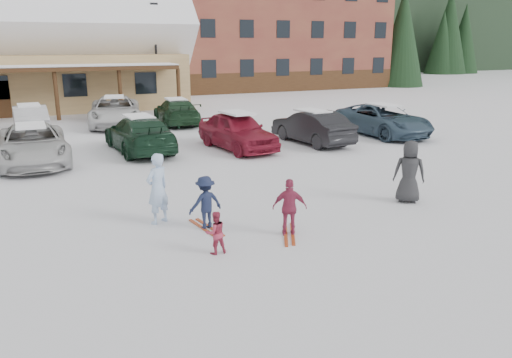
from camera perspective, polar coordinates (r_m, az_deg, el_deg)
name	(u,v)px	position (r m, az deg, el deg)	size (l,w,h in m)	color
ground	(261,230)	(12.09, 0.59, -5.88)	(160.00, 160.00, 0.00)	white
lamp_post	(156,50)	(35.66, -11.37, 14.25)	(0.50, 0.25, 6.91)	black
conifer_1	(403,23)	(54.67, 16.48, 16.73)	(4.84, 4.84, 11.22)	black
conifer_3	(141,35)	(55.31, -12.96, 15.75)	(3.96, 3.96, 9.18)	black
conifer_4	(356,25)	(68.29, 11.41, 16.89)	(5.06, 5.06, 11.73)	black
adult_skier	(158,189)	(12.54, -11.19, -1.09)	(0.65, 0.43, 1.78)	#AFCCF1
toddler_red	(216,233)	(10.69, -4.65, -6.12)	(0.46, 0.36, 0.95)	#A9314A
child_navy	(205,203)	(12.07, -5.80, -2.70)	(0.85, 0.49, 1.31)	#161E3A
skis_child_navy	(206,228)	(12.28, -5.72, -5.54)	(0.20, 1.40, 0.03)	#A23A17
child_magenta	(290,207)	(11.61, 3.87, -3.25)	(0.80, 0.33, 1.36)	#9D2F4E
skis_child_magenta	(289,234)	(11.84, 3.81, -6.31)	(0.20, 1.40, 0.03)	#A23A17
bystander_dark	(409,172)	(14.59, 17.12, 0.81)	(0.86, 0.56, 1.77)	#29292B
parked_car_2	(33,145)	(20.24, -24.15, 3.61)	(2.41, 5.23, 1.45)	silver
parked_car_3	(140,134)	(21.13, -13.17, 5.03)	(2.07, 5.08, 1.47)	#153321
parked_car_4	(237,131)	(21.10, -2.15, 5.51)	(1.83, 4.55, 1.55)	maroon
parked_car_5	(312,127)	(22.49, 6.43, 5.92)	(1.55, 4.43, 1.46)	black
parked_car_6	(383,120)	(25.12, 14.27, 6.56)	(2.46, 5.34, 1.48)	#385064
parked_car_9	(30,119)	(27.19, -24.39, 6.24)	(1.50, 4.29, 1.42)	silver
parked_car_10	(115,111)	(28.20, -15.81, 7.47)	(2.61, 5.66, 1.57)	silver
parked_car_11	(176,112)	(28.06, -9.08, 7.61)	(1.94, 4.76, 1.38)	#1C3C23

